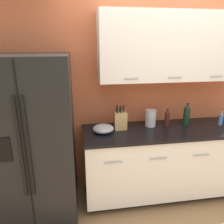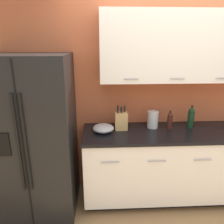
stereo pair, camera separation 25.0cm
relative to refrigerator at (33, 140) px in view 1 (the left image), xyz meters
The scene contains 9 objects.
wall_back 1.70m from the refrigerator, 12.89° to the left, with size 10.00×0.39×2.60m.
counter_unit 1.67m from the refrigerator, ahead, with size 2.14×0.64×0.93m.
refrigerator is the anchor object (origin of this frame).
knife_block 1.02m from the refrigerator, ahead, with size 0.15×0.12×0.30m.
wine_bottle 1.88m from the refrigerator, ahead, with size 0.08×0.08×0.28m.
soap_dispenser 2.30m from the refrigerator, ahead, with size 0.06×0.05×0.18m.
oil_bottle 1.61m from the refrigerator, ahead, with size 0.06×0.06×0.23m.
steel_canister 1.42m from the refrigerator, ahead, with size 0.14×0.14×0.23m.
mixing_bowl 0.79m from the refrigerator, ahead, with size 0.25×0.25×0.09m.
Camera 1 is at (-1.04, -1.37, 1.95)m, focal length 35.00 mm.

